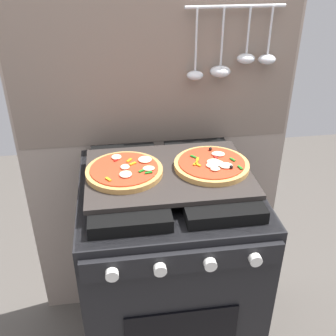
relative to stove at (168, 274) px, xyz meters
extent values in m
cube|color=gray|center=(0.00, 0.34, 0.32)|extent=(1.10, 0.03, 1.55)
cube|color=gray|center=(0.00, 0.32, 0.70)|extent=(1.08, 0.00, 0.56)
cylinder|color=silver|center=(0.28, 0.30, 0.93)|extent=(0.36, 0.01, 0.01)
cylinder|color=silver|center=(0.14, 0.29, 0.82)|extent=(0.01, 0.01, 0.22)
ellipsoid|color=silver|center=(0.14, 0.29, 0.69)|extent=(0.06, 0.05, 0.03)
cylinder|color=silver|center=(0.24, 0.29, 0.83)|extent=(0.01, 0.01, 0.20)
ellipsoid|color=silver|center=(0.24, 0.29, 0.71)|extent=(0.08, 0.07, 0.04)
cylinder|color=silver|center=(0.33, 0.29, 0.85)|extent=(0.01, 0.01, 0.16)
ellipsoid|color=silver|center=(0.33, 0.29, 0.75)|extent=(0.07, 0.06, 0.04)
cylinder|color=silver|center=(0.41, 0.29, 0.85)|extent=(0.01, 0.01, 0.17)
ellipsoid|color=silver|center=(0.41, 0.29, 0.74)|extent=(0.07, 0.06, 0.04)
cube|color=black|center=(0.00, 0.00, -0.02)|extent=(0.60, 0.60, 0.86)
cube|color=black|center=(0.00, 0.00, 0.40)|extent=(0.59, 0.59, 0.01)
cube|color=black|center=(-0.14, 0.00, 0.43)|extent=(0.24, 0.51, 0.04)
cube|color=black|center=(0.14, 0.00, 0.43)|extent=(0.24, 0.51, 0.04)
cube|color=black|center=(0.00, -0.31, 0.35)|extent=(0.58, 0.02, 0.07)
cylinder|color=silver|center=(-0.20, -0.33, 0.35)|extent=(0.04, 0.02, 0.04)
cylinder|color=silver|center=(-0.07, -0.33, 0.35)|extent=(0.04, 0.02, 0.04)
cylinder|color=silver|center=(0.07, -0.33, 0.35)|extent=(0.04, 0.02, 0.04)
cylinder|color=silver|center=(0.20, -0.33, 0.35)|extent=(0.04, 0.02, 0.04)
cube|color=#2D2826|center=(0.00, 0.00, 0.46)|extent=(0.54, 0.38, 0.02)
cylinder|color=#C18947|center=(-0.14, 0.00, 0.47)|extent=(0.25, 0.25, 0.02)
cylinder|color=red|center=(-0.14, 0.00, 0.49)|extent=(0.22, 0.22, 0.00)
ellipsoid|color=beige|center=(-0.14, -0.05, 0.49)|extent=(0.04, 0.04, 0.01)
ellipsoid|color=beige|center=(-0.14, 0.00, 0.49)|extent=(0.03, 0.03, 0.01)
ellipsoid|color=beige|center=(-0.07, 0.04, 0.49)|extent=(0.05, 0.05, 0.01)
ellipsoid|color=beige|center=(-0.07, -0.02, 0.49)|extent=(0.04, 0.03, 0.01)
ellipsoid|color=beige|center=(-0.17, 0.07, 0.49)|extent=(0.03, 0.04, 0.01)
cube|color=#19721E|center=(-0.09, -0.03, 0.49)|extent=(0.02, 0.02, 0.00)
cube|color=gold|center=(-0.11, 0.02, 0.49)|extent=(0.02, 0.02, 0.00)
cube|color=#19721E|center=(-0.15, -0.04, 0.49)|extent=(0.01, 0.02, 0.00)
cube|color=gold|center=(-0.20, -0.07, 0.49)|extent=(0.02, 0.02, 0.00)
cube|color=#19721E|center=(-0.07, -0.04, 0.49)|extent=(0.03, 0.01, 0.00)
cube|color=gold|center=(-0.12, 0.05, 0.49)|extent=(0.02, 0.02, 0.00)
cube|color=red|center=(-0.08, 0.05, 0.49)|extent=(0.01, 0.02, 0.00)
cube|color=red|center=(-0.13, -0.05, 0.49)|extent=(0.01, 0.02, 0.00)
cube|color=red|center=(-0.17, 0.06, 0.49)|extent=(0.02, 0.02, 0.00)
cylinder|color=tan|center=(0.15, 0.00, 0.47)|extent=(0.25, 0.25, 0.02)
cylinder|color=red|center=(0.15, 0.00, 0.49)|extent=(0.22, 0.22, 0.00)
ellipsoid|color=beige|center=(0.15, -0.01, 0.49)|extent=(0.05, 0.04, 0.01)
ellipsoid|color=beige|center=(0.18, 0.04, 0.49)|extent=(0.04, 0.04, 0.01)
ellipsoid|color=beige|center=(0.15, -0.05, 0.49)|extent=(0.03, 0.03, 0.01)
ellipsoid|color=beige|center=(0.18, 0.05, 0.49)|extent=(0.04, 0.03, 0.01)
ellipsoid|color=beige|center=(0.16, -0.02, 0.49)|extent=(0.04, 0.04, 0.01)
ellipsoid|color=beige|center=(0.14, -0.03, 0.49)|extent=(0.04, 0.04, 0.01)
ellipsoid|color=beige|center=(0.19, -0.04, 0.49)|extent=(0.04, 0.04, 0.01)
cube|color=#19721E|center=(0.23, -0.05, 0.49)|extent=(0.01, 0.03, 0.00)
cube|color=#19721E|center=(0.09, 0.04, 0.49)|extent=(0.02, 0.02, 0.00)
sphere|color=black|center=(0.16, 0.08, 0.49)|extent=(0.01, 0.01, 0.01)
cube|color=gold|center=(0.10, 0.02, 0.49)|extent=(0.01, 0.03, 0.00)
cube|color=gold|center=(0.10, -0.02, 0.49)|extent=(0.02, 0.02, 0.00)
cube|color=gold|center=(0.09, -0.01, 0.49)|extent=(0.02, 0.02, 0.00)
cube|color=#19721E|center=(0.22, 0.01, 0.49)|extent=(0.02, 0.03, 0.00)
cube|color=red|center=(0.17, 0.02, 0.49)|extent=(0.01, 0.02, 0.00)
sphere|color=black|center=(0.20, -0.05, 0.49)|extent=(0.01, 0.01, 0.01)
camera|label=1|loc=(-0.16, -1.13, 1.13)|focal=42.90mm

